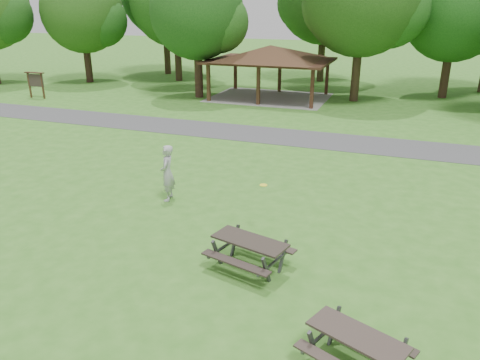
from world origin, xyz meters
TOP-DOWN VIEW (x-y plane):
  - ground at (0.00, 0.00)m, footprint 160.00×160.00m
  - asphalt_path at (0.00, 14.00)m, footprint 120.00×3.20m
  - pavilion at (-4.00, 24.00)m, footprint 8.60×7.01m
  - notice_board at (-20.00, 18.00)m, footprint 1.60×0.30m
  - tree_row_b at (-20.92, 25.53)m, footprint 7.14×6.80m
  - tree_row_c at (-13.90, 29.03)m, footprint 8.19×7.80m
  - tree_row_d at (-8.92, 22.53)m, footprint 6.93×6.60m
  - tree_row_e at (2.10, 25.03)m, footprint 8.40×8.00m
  - tree_row_f at (8.09, 28.53)m, footprint 7.35×7.00m
  - picnic_table_middle at (2.33, 1.11)m, footprint 2.33×2.05m
  - picnic_table_far at (5.42, -1.63)m, footprint 2.30×2.10m
  - frisbee_in_flight at (2.06, 3.13)m, footprint 0.28×0.28m
  - frisbee_thrower at (-1.90, 4.48)m, footprint 0.65×0.83m

SIDE VIEW (x-z plane):
  - ground at x=0.00m, z-range 0.00..0.00m
  - asphalt_path at x=0.00m, z-range 0.00..0.02m
  - picnic_table_far at x=5.42m, z-range 0.19..1.00m
  - picnic_table_middle at x=2.33m, z-range 0.20..1.07m
  - frisbee_thrower at x=-1.90m, z-range 0.00..2.02m
  - notice_board at x=-20.00m, z-range 0.37..2.25m
  - frisbee_in_flight at x=2.06m, z-range 1.58..1.60m
  - pavilion at x=-4.00m, z-range 1.18..4.94m
  - tree_row_b at x=-20.92m, z-range 1.03..10.30m
  - tree_row_d at x=-8.92m, z-range 1.13..10.41m
  - tree_row_f at x=8.09m, z-range 1.06..10.62m
  - tree_row_c at x=-13.90m, z-range 1.20..11.87m
  - tree_row_e at x=2.10m, z-range 1.27..12.29m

